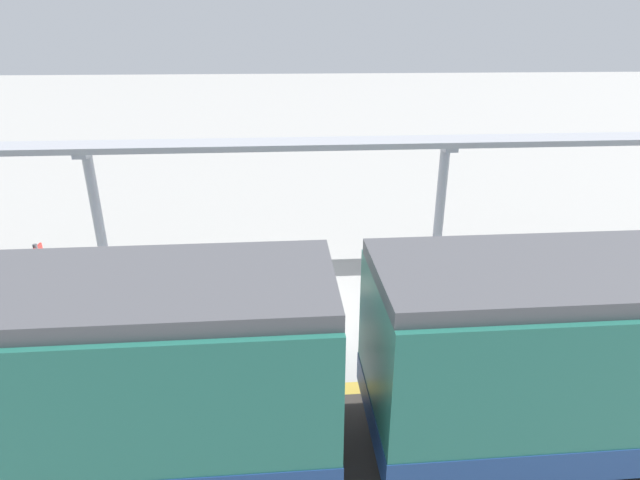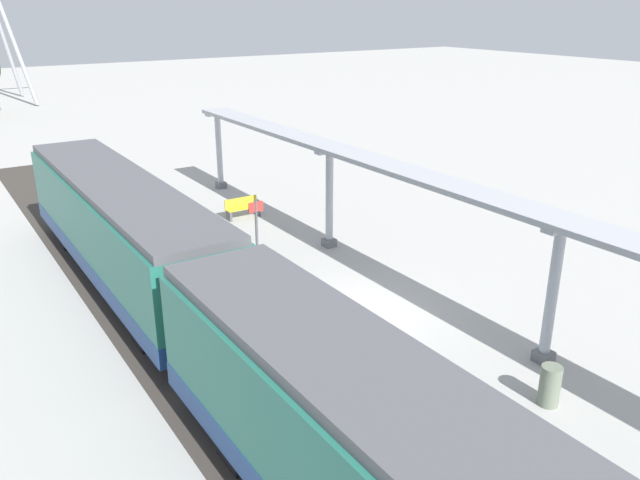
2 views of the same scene
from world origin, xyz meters
The scene contains 10 objects.
ground_plane centered at (0.00, 0.00, 0.00)m, with size 176.00×176.00×0.00m, color #AAA8A3.
tactile_edge_strip centered at (-2.95, 0.00, 0.00)m, with size 0.37×38.04×0.01m, color gold.
trackbed centered at (-4.73, 0.00, 0.00)m, with size 3.20×50.04×0.01m, color #38332D.
canopy_pillar_second centered at (2.68, -4.76, 1.89)m, with size 1.10×0.44×3.72m.
canopy_pillar_third centered at (2.68, 5.08, 1.89)m, with size 1.10×0.44×3.72m.
canopy_beam centered at (2.68, -0.14, 3.80)m, with size 1.20×30.49×0.16m, color #A8AAB2.
bench_mid_platform centered at (1.65, -9.80, 0.44)m, with size 1.51×0.48×0.86m.
trash_bin centered at (1.25, -6.02, 0.49)m, with size 0.48×0.48×0.99m, color slate.
platform_info_sign centered at (-0.16, 5.49, 1.33)m, with size 0.56×0.10×2.20m.
passenger_waiting_near_edge centered at (-1.70, -0.77, 1.00)m, with size 0.40×0.51×1.60m.
Camera 1 is at (-11.03, -0.08, 6.55)m, focal length 28.10 mm.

